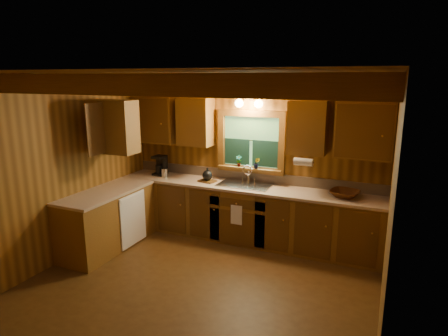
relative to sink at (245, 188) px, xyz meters
name	(u,v)px	position (x,y,z in m)	size (l,w,h in m)	color
room	(197,186)	(0.00, -1.60, 0.44)	(4.20, 4.20, 4.20)	#4C3012
ceiling_beams	(195,83)	(0.00, -1.60, 1.63)	(4.20, 2.54, 0.18)	brown
base_cabinets	(208,216)	(-0.49, -0.32, -0.43)	(4.20, 2.22, 0.86)	brown
countertop	(208,188)	(-0.48, -0.31, 0.02)	(4.20, 2.24, 0.04)	tan
backsplash	(251,176)	(0.00, 0.28, 0.12)	(4.20, 0.02, 0.16)	tan
dishwasher_panel	(133,219)	(-1.47, -0.92, -0.43)	(0.02, 0.60, 0.80)	white
upper_cabinets	(207,125)	(-0.56, -0.18, 0.98)	(4.19, 1.77, 0.78)	brown
window	(251,143)	(0.00, 0.26, 0.67)	(1.12, 0.08, 1.00)	brown
window_sill	(250,169)	(0.00, 0.22, 0.26)	(1.06, 0.14, 0.04)	brown
wall_sconce	(249,103)	(0.00, 0.14, 1.31)	(0.45, 0.21, 0.17)	black
paper_towel_roll	(303,162)	(0.92, -0.07, 0.51)	(0.11, 0.11, 0.27)	white
dish_towel	(236,215)	(0.00, -0.34, -0.34)	(0.18, 0.01, 0.30)	white
sink	(245,188)	(0.00, 0.00, 0.00)	(0.82, 0.48, 0.43)	silver
coffee_maker	(161,165)	(-1.59, 0.08, 0.21)	(0.19, 0.24, 0.34)	black
utensil_crock	(164,172)	(-1.45, -0.03, 0.12)	(0.11, 0.11, 0.32)	silver
cutting_board	(207,181)	(-0.63, -0.04, 0.06)	(0.27, 0.19, 0.02)	#513111
teakettle	(207,175)	(-0.63, -0.04, 0.15)	(0.16, 0.16, 0.21)	black
wicker_basket	(345,194)	(1.51, -0.01, 0.09)	(0.40, 0.40, 0.10)	#48230C
potted_plant_left	(239,161)	(-0.19, 0.21, 0.38)	(0.10, 0.07, 0.19)	#513111
potted_plant_right	(257,163)	(0.13, 0.19, 0.37)	(0.10, 0.08, 0.18)	#513111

